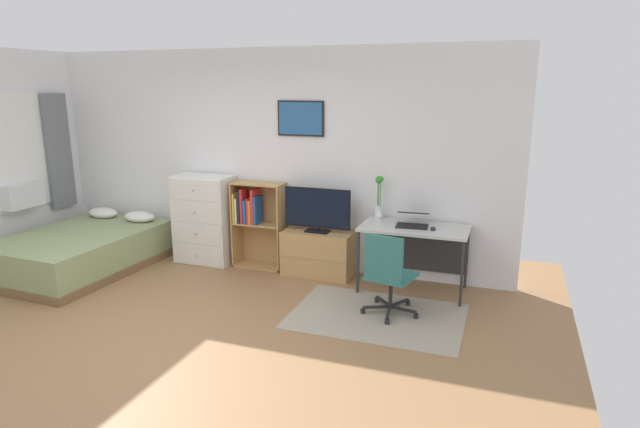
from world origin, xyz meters
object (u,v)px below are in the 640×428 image
object	(u,v)px
desk	(415,236)
office_chair	(388,273)
bookshelf	(255,218)
wine_glass	(379,213)
dresser	(205,219)
bamboo_vase	(379,198)
tv_stand	(318,253)
laptop	(413,220)
bed	(81,250)
computer_mouse	(433,228)
television	(317,210)

from	to	relation	value
desk	office_chair	world-z (taller)	office_chair
bookshelf	wine_glass	bearing A→B (deg)	-7.37
dresser	bamboo_vase	size ratio (longest dim) A/B	2.26
tv_stand	laptop	xyz separation A→B (m)	(1.14, -0.05, 0.53)
bed	tv_stand	world-z (taller)	bed
dresser	office_chair	distance (m)	2.76
bookshelf	wine_glass	distance (m)	1.68
bed	bamboo_vase	distance (m)	3.76
computer_mouse	wine_glass	world-z (taller)	wine_glass
desk	office_chair	xyz separation A→B (m)	(-0.11, -0.86, -0.15)
wine_glass	bookshelf	bearing A→B (deg)	172.63
computer_mouse	office_chair	bearing A→B (deg)	-114.37
television	office_chair	size ratio (longest dim) A/B	0.95
dresser	laptop	xyz separation A→B (m)	(2.69, -0.03, 0.23)
television	computer_mouse	xyz separation A→B (m)	(1.38, -0.15, -0.06)
bed	bamboo_vase	world-z (taller)	bamboo_vase
television	desk	bearing A→B (deg)	-0.53
bed	office_chair	bearing A→B (deg)	0.60
laptop	bookshelf	bearing A→B (deg)	172.48
dresser	bookshelf	xyz separation A→B (m)	(0.70, 0.07, 0.06)
bamboo_vase	office_chair	bearing A→B (deg)	-70.69
laptop	bamboo_vase	xyz separation A→B (m)	(-0.43, 0.16, 0.19)
television	bamboo_vase	bearing A→B (deg)	10.65
bookshelf	tv_stand	xyz separation A→B (m)	(0.86, -0.05, -0.36)
television	dresser	bearing A→B (deg)	179.73
bookshelf	laptop	size ratio (longest dim) A/B	2.71
dresser	bookshelf	distance (m)	0.70
laptop	bamboo_vase	size ratio (longest dim) A/B	0.79
office_chair	wine_glass	xyz separation A→B (m)	(-0.27, 0.73, 0.42)
television	desk	distance (m)	1.19
tv_stand	laptop	world-z (taller)	laptop
tv_stand	bed	bearing A→B (deg)	-164.18
television	computer_mouse	distance (m)	1.39
wine_glass	laptop	bearing A→B (deg)	18.02
television	wine_glass	xyz separation A→B (m)	(0.79, -0.14, 0.06)
bed	bookshelf	distance (m)	2.21
tv_stand	wine_glass	xyz separation A→B (m)	(0.79, -0.16, 0.60)
dresser	desk	xyz separation A→B (m)	(2.73, -0.02, 0.04)
tv_stand	television	world-z (taller)	television
desk	dresser	bearing A→B (deg)	179.62
television	laptop	xyz separation A→B (m)	(1.14, -0.02, -0.01)
bookshelf	computer_mouse	world-z (taller)	bookshelf
bed	television	xyz separation A→B (m)	(2.86, 0.79, 0.57)
computer_mouse	wine_glass	size ratio (longest dim) A/B	0.58
dresser	bamboo_vase	xyz separation A→B (m)	(2.26, 0.13, 0.42)
television	desk	world-z (taller)	television
laptop	computer_mouse	distance (m)	0.28
laptop	bamboo_vase	distance (m)	0.50
desk	computer_mouse	distance (m)	0.29
dresser	computer_mouse	bearing A→B (deg)	-3.07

